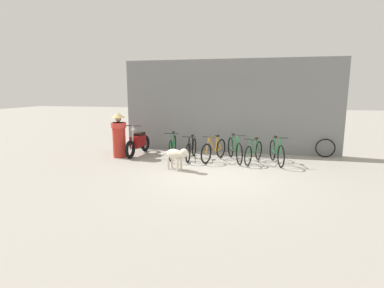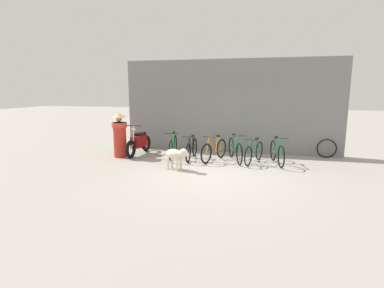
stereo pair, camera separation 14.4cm
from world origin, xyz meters
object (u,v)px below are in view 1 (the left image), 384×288
bicycle_2 (214,150)px  person_in_robes (119,135)px  bicycle_3 (235,150)px  bicycle_5 (277,152)px  motorcycle (138,143)px  bicycle_0 (173,147)px  stray_dog (177,155)px  bicycle_4 (254,152)px  spare_tire_left (325,148)px  bicycle_1 (191,149)px

bicycle_2 → person_in_robes: person_in_robes is taller
bicycle_3 → bicycle_5: bearing=65.7°
bicycle_5 → motorcycle: 4.78m
bicycle_0 → stray_dog: 1.64m
bicycle_4 → stray_dog: size_ratio=1.56×
bicycle_0 → person_in_robes: 1.90m
bicycle_3 → stray_dog: bicycle_3 is taller
bicycle_0 → bicycle_3: bicycle_0 is taller
bicycle_4 → bicycle_5: bearing=107.6°
bicycle_3 → person_in_robes: 3.97m
bicycle_3 → bicycle_4: 0.62m
motorcycle → person_in_robes: (-0.48, -0.49, 0.36)m
bicycle_0 → stray_dog: size_ratio=1.79×
spare_tire_left → person_in_robes: bearing=-167.6°
bicycle_0 → bicycle_4: size_ratio=1.15×
bicycle_2 → stray_dog: (-0.87, -1.46, 0.12)m
bicycle_4 → bicycle_5: bicycle_5 is taller
bicycle_2 → spare_tire_left: size_ratio=2.42×
bicycle_4 → spare_tire_left: size_ratio=2.34×
person_in_robes → spare_tire_left: size_ratio=2.35×
bicycle_0 → bicycle_1: bicycle_0 is taller
bicycle_3 → bicycle_4: (0.61, -0.11, -0.04)m
motorcycle → spare_tire_left: 6.54m
bicycle_3 → stray_dog: (-1.54, -1.56, 0.09)m
bicycle_0 → bicycle_5: (3.43, -0.09, -0.01)m
bicycle_2 → motorcycle: motorcycle is taller
bicycle_4 → person_in_robes: 4.57m
bicycle_0 → spare_tire_left: size_ratio=2.69×
spare_tire_left → stray_dog: bearing=-148.8°
bicycle_1 → bicycle_5: bearing=88.8°
bicycle_3 → motorcycle: size_ratio=0.92×
motorcycle → spare_tire_left: bearing=102.2°
bicycle_1 → bicycle_5: bicycle_5 is taller
bicycle_4 → bicycle_2: bearing=-72.0°
bicycle_1 → bicycle_4: 2.05m
motorcycle → stray_dog: 2.57m
bicycle_1 → bicycle_2: bearing=89.4°
bicycle_4 → person_in_robes: size_ratio=1.00×
bicycle_2 → motorcycle: (-2.78, 0.26, 0.08)m
bicycle_1 → person_in_robes: 2.54m
bicycle_1 → bicycle_2: 0.77m
bicycle_3 → bicycle_0: bearing=-108.9°
bicycle_4 → person_in_robes: (-4.55, -0.23, 0.46)m
bicycle_2 → bicycle_3: 0.68m
bicycle_3 → person_in_robes: person_in_robes is taller
bicycle_2 → spare_tire_left: 3.90m
bicycle_0 → stray_dog: bearing=11.0°
bicycle_4 → motorcycle: motorcycle is taller
bicycle_5 → person_in_robes: bearing=-100.1°
bicycle_2 → motorcycle: 2.79m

